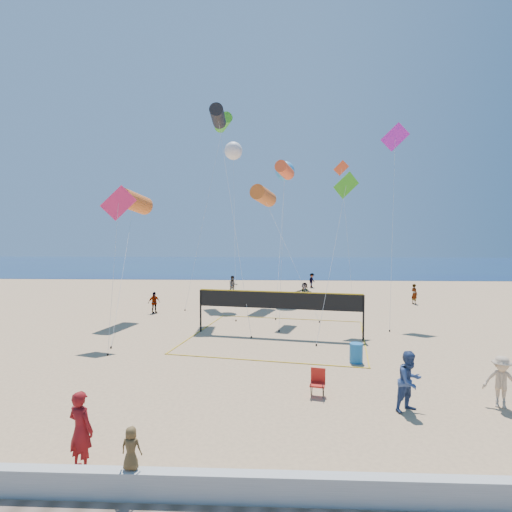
{
  "coord_description": "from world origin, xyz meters",
  "views": [
    {
      "loc": [
        0.98,
        -10.85,
        5.44
      ],
      "look_at": [
        0.42,
        2.0,
        4.77
      ],
      "focal_mm": 28.0,
      "sensor_mm": 36.0,
      "label": 1
    }
  ],
  "objects_px": {
    "camp_chair": "(318,381)",
    "volleyball_net": "(278,305)",
    "trash_barrel": "(356,353)",
    "woman": "(81,430)"
  },
  "relations": [
    {
      "from": "camp_chair",
      "to": "volleyball_net",
      "type": "distance_m",
      "value": 8.17
    },
    {
      "from": "camp_chair",
      "to": "volleyball_net",
      "type": "bearing_deg",
      "value": 110.54
    },
    {
      "from": "volleyball_net",
      "to": "woman",
      "type": "bearing_deg",
      "value": -100.78
    },
    {
      "from": "camp_chair",
      "to": "volleyball_net",
      "type": "xyz_separation_m",
      "value": [
        -1.23,
        7.99,
        1.15
      ]
    },
    {
      "from": "camp_chair",
      "to": "volleyball_net",
      "type": "relative_size",
      "value": 0.1
    },
    {
      "from": "woman",
      "to": "trash_barrel",
      "type": "bearing_deg",
      "value": -113.58
    },
    {
      "from": "woman",
      "to": "volleyball_net",
      "type": "xyz_separation_m",
      "value": [
        4.73,
        12.5,
        0.74
      ]
    },
    {
      "from": "woman",
      "to": "trash_barrel",
      "type": "height_order",
      "value": "woman"
    },
    {
      "from": "trash_barrel",
      "to": "camp_chair",
      "type": "bearing_deg",
      "value": -119.46
    },
    {
      "from": "woman",
      "to": "volleyball_net",
      "type": "distance_m",
      "value": 13.39
    }
  ]
}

